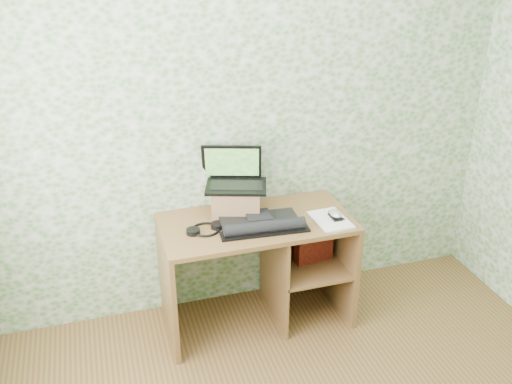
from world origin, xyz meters
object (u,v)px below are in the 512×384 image
object	(u,v)px
riser	(236,200)
keyboard	(261,223)
desk	(267,253)
laptop	(234,176)
notepad	(330,220)

from	to	relation	value
riser	keyboard	bearing A→B (deg)	-67.12
desk	laptop	size ratio (longest dim) A/B	2.73
riser	desk	bearing A→B (deg)	-34.56
riser	notepad	world-z (taller)	riser
riser	laptop	bearing A→B (deg)	90.00
laptop	desk	bearing A→B (deg)	-25.21
laptop	notepad	distance (m)	0.66
notepad	laptop	bearing A→B (deg)	146.44
keyboard	notepad	distance (m)	0.44
desk	notepad	world-z (taller)	notepad
desk	laptop	distance (m)	0.56
desk	keyboard	size ratio (longest dim) A/B	2.18
keyboard	riser	bearing A→B (deg)	116.71
desk	riser	distance (m)	0.41
keyboard	laptop	bearing A→B (deg)	113.52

